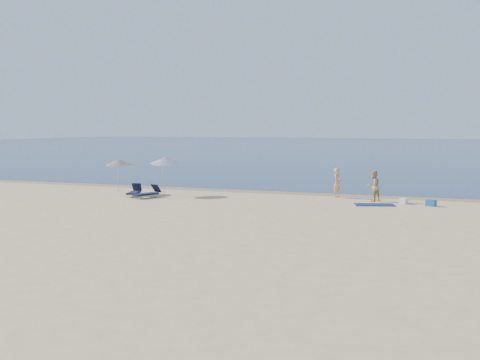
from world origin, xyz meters
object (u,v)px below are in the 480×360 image
(person_left, at_px, (337,183))
(blue_cooler, at_px, (431,203))
(umbrella_near, at_px, (166,160))
(person_right, at_px, (374,186))

(person_left, xyz_separation_m, blue_cooler, (5.11, -1.92, -0.66))
(blue_cooler, bearing_deg, person_left, -178.28)
(person_left, distance_m, umbrella_near, 9.85)
(umbrella_near, bearing_deg, person_right, -3.78)
(person_right, xyz_separation_m, umbrella_near, (-11.64, -1.29, 1.20))
(person_left, xyz_separation_m, umbrella_near, (-9.50, -2.31, 1.19))
(person_right, bearing_deg, person_left, -82.39)
(person_right, xyz_separation_m, blue_cooler, (2.96, -0.90, -0.64))
(person_left, height_order, umbrella_near, umbrella_near)
(person_right, height_order, umbrella_near, umbrella_near)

